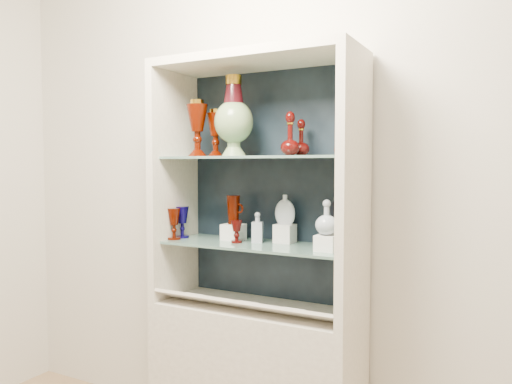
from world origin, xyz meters
The scene contains 30 objects.
wall_back centered at (0.00, 1.75, 1.40)m, with size 3.50×0.02×2.80m, color silver.
cabinet_base centered at (0.00, 1.53, 0.38)m, with size 1.00×0.40×0.75m, color beige.
cabinet_back_panel centered at (0.00, 1.72, 1.32)m, with size 0.98×0.02×1.15m, color black.
cabinet_side_left centered at (-0.48, 1.53, 1.32)m, with size 0.04×0.40×1.15m, color beige.
cabinet_side_right centered at (0.48, 1.53, 1.32)m, with size 0.04×0.40×1.15m, color beige.
cabinet_top_cap centered at (0.00, 1.53, 1.92)m, with size 1.00×0.40×0.04m, color beige.
shelf_lower centered at (0.00, 1.55, 1.04)m, with size 0.92×0.34×0.01m, color slate.
shelf_upper centered at (0.00, 1.55, 1.46)m, with size 0.92×0.34×0.01m, color slate.
label_ledge centered at (0.00, 1.42, 0.78)m, with size 0.92×0.18×0.01m, color beige.
label_card_0 centered at (0.26, 1.42, 0.80)m, with size 0.10×0.07×0.00m, color white.
label_card_1 centered at (-0.26, 1.42, 0.80)m, with size 0.10×0.07×0.00m, color white.
label_card_2 centered at (0.04, 1.42, 0.80)m, with size 0.10×0.07×0.00m, color white.
pedestal_lamp_left centered at (-0.26, 1.58, 1.59)m, with size 0.09×0.09×0.24m, color #430C00, non-canonical shape.
pedestal_lamp_right centered at (-0.30, 1.49, 1.61)m, with size 0.11×0.11×0.28m, color #430C00, non-canonical shape.
enamel_urn centered at (-0.12, 1.53, 1.66)m, with size 0.19×0.19×0.39m, color #083F21, non-canonical shape.
ruby_decanter_a centered at (0.17, 1.54, 1.58)m, with size 0.09×0.09×0.23m, color #420805, non-canonical shape.
ruby_decanter_b centered at (0.19, 1.63, 1.56)m, with size 0.08×0.08×0.19m, color #420805, non-canonical shape.
lidded_bowl centered at (0.41, 1.57, 1.51)m, with size 0.07×0.07×0.08m, color #420805, non-canonical shape.
cobalt_goblet centered at (-0.44, 1.54, 1.13)m, with size 0.07×0.07×0.16m, color #080246, non-canonical shape.
ruby_goblet_tall centered at (-0.44, 1.47, 1.13)m, with size 0.07×0.07×0.16m, color #430C00, non-canonical shape.
ruby_goblet_small centered at (-0.10, 1.52, 1.11)m, with size 0.06×0.06×0.11m, color #420805, non-canonical shape.
riser_ruby_pitcher centered at (-0.17, 1.60, 1.09)m, with size 0.10×0.10×0.08m, color silver.
ruby_pitcher centered at (-0.17, 1.60, 1.20)m, with size 0.11×0.07×0.15m, color #430C00, non-canonical shape.
clear_square_bottle centered at (-0.02, 1.58, 1.12)m, with size 0.05×0.05×0.15m, color #9BA7B5, non-canonical shape.
riser_flat_flask centered at (0.10, 1.64, 1.09)m, with size 0.09×0.09×0.09m, color silver.
flat_flask centered at (0.10, 1.64, 1.21)m, with size 0.11×0.04×0.15m, color silver, non-canonical shape.
riser_clear_round_decanter centered at (0.36, 1.51, 1.08)m, with size 0.09×0.09×0.07m, color silver.
clear_round_decanter centered at (0.36, 1.51, 1.19)m, with size 0.10×0.10×0.15m, color #9BA7B5, non-canonical shape.
riser_cameo_medallion centered at (0.40, 1.61, 1.10)m, with size 0.08×0.08×0.10m, color silver.
cameo_medallion centered at (0.40, 1.61, 1.22)m, with size 0.11×0.04×0.13m, color black, non-canonical shape.
Camera 1 is at (1.11, -0.56, 1.43)m, focal length 35.00 mm.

